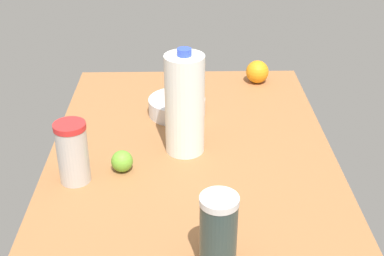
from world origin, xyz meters
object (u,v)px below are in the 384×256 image
at_px(orange_far_back, 257,72).
at_px(mixing_bowl, 177,106).
at_px(milk_jug, 185,104).
at_px(tumbler_cup, 73,152).
at_px(lime_beside_bowl, 122,161).
at_px(shaker_bottle, 218,233).

bearing_deg(orange_far_back, mixing_bowl, 130.07).
bearing_deg(milk_jug, tumbler_cup, 117.07).
xyz_separation_m(milk_jug, lime_beside_bowl, (-0.10, 0.16, -0.11)).
height_order(milk_jug, lime_beside_bowl, milk_jug).
height_order(mixing_bowl, lime_beside_bowl, lime_beside_bowl).
bearing_deg(tumbler_cup, mixing_bowl, -35.36).
bearing_deg(tumbler_cup, shaker_bottle, -132.83).
xyz_separation_m(shaker_bottle, orange_far_back, (0.89, -0.19, -0.05)).
height_order(shaker_bottle, lime_beside_bowl, shaker_bottle).
relative_size(mixing_bowl, orange_far_back, 2.22).
distance_m(orange_far_back, lime_beside_bowl, 0.68).
xyz_separation_m(tumbler_cup, orange_far_back, (0.58, -0.52, -0.04)).
relative_size(shaker_bottle, lime_beside_bowl, 3.02).
height_order(mixing_bowl, shaker_bottle, shaker_bottle).
distance_m(tumbler_cup, lime_beside_bowl, 0.13).
distance_m(shaker_bottle, lime_beside_bowl, 0.41).
height_order(mixing_bowl, tumbler_cup, tumbler_cup).
height_order(milk_jug, orange_far_back, milk_jug).
bearing_deg(lime_beside_bowl, orange_far_back, -37.22).
distance_m(milk_jug, orange_far_back, 0.52).
distance_m(mixing_bowl, tumbler_cup, 0.43).
distance_m(tumbler_cup, orange_far_back, 0.78).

